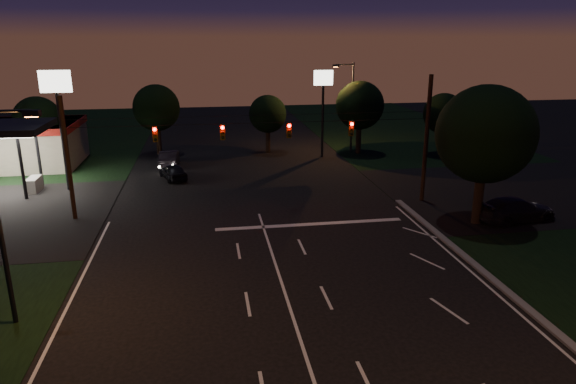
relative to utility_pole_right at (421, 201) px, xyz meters
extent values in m
plane|color=black|center=(-12.00, -15.00, 0.00)|extent=(140.00, 140.00, 0.00)
cube|color=black|center=(8.00, 1.00, 0.00)|extent=(20.00, 16.00, 0.02)
cube|color=silver|center=(-9.00, -3.50, 0.01)|extent=(12.00, 0.50, 0.01)
cylinder|color=black|center=(0.00, 0.00, 0.00)|extent=(0.30, 0.30, 9.00)
cylinder|color=black|center=(-24.00, 0.00, 0.00)|extent=(0.28, 0.28, 8.00)
cylinder|color=black|center=(-12.00, 0.00, 6.00)|extent=(24.00, 0.03, 0.03)
cylinder|color=black|center=(-12.00, 0.00, 6.50)|extent=(24.00, 0.02, 0.02)
cube|color=#3F3307|center=(-18.50, 0.00, 5.45)|extent=(0.32, 0.26, 1.00)
sphere|color=#FF0705|center=(-18.50, -0.16, 5.78)|extent=(0.22, 0.22, 0.22)
sphere|color=black|center=(-18.50, -0.16, 5.45)|extent=(0.20, 0.20, 0.20)
sphere|color=black|center=(-18.50, -0.16, 5.12)|extent=(0.20, 0.20, 0.20)
cube|color=#3F3307|center=(-14.20, 0.00, 5.45)|extent=(0.32, 0.26, 1.00)
sphere|color=#FF0705|center=(-14.20, -0.16, 5.78)|extent=(0.22, 0.22, 0.22)
sphere|color=black|center=(-14.20, -0.16, 5.45)|extent=(0.20, 0.20, 0.20)
sphere|color=black|center=(-14.20, -0.16, 5.12)|extent=(0.20, 0.20, 0.20)
cube|color=#3F3307|center=(-9.80, 0.00, 5.45)|extent=(0.32, 0.26, 1.00)
sphere|color=#FF0705|center=(-9.80, -0.16, 5.78)|extent=(0.22, 0.22, 0.22)
sphere|color=black|center=(-9.80, -0.16, 5.45)|extent=(0.20, 0.20, 0.20)
sphere|color=black|center=(-9.80, -0.16, 5.12)|extent=(0.20, 0.20, 0.20)
cube|color=#3F3307|center=(-5.50, 0.00, 5.45)|extent=(0.32, 0.26, 1.00)
sphere|color=#FF0705|center=(-5.50, -0.16, 5.78)|extent=(0.22, 0.22, 0.22)
sphere|color=black|center=(-5.50, -0.16, 5.45)|extent=(0.20, 0.20, 0.20)
sphere|color=black|center=(-5.50, -0.16, 5.12)|extent=(0.20, 0.20, 0.20)
cube|color=gray|center=(-28.50, 7.00, 0.55)|extent=(0.80, 2.00, 1.10)
cylinder|color=black|center=(-28.50, 5.00, 2.40)|extent=(0.24, 0.24, 4.80)
cylinder|color=black|center=(-28.50, 9.00, 2.40)|extent=(0.24, 0.24, 4.80)
cylinder|color=black|center=(-26.00, 7.00, 3.75)|extent=(0.24, 0.24, 7.50)
cube|color=white|center=(-26.00, 7.00, 8.30)|extent=(2.20, 0.30, 1.60)
cylinder|color=black|center=(-4.00, 15.00, 3.50)|extent=(0.24, 0.24, 7.00)
cube|color=white|center=(-4.00, 15.00, 7.70)|extent=(1.80, 0.30, 1.40)
cylinder|color=black|center=(-22.60, -13.00, 8.80)|extent=(1.80, 0.12, 0.12)
cube|color=black|center=(-21.70, -13.00, 8.70)|extent=(0.60, 0.35, 0.22)
cube|color=orange|center=(-21.70, -13.00, 8.58)|extent=(0.45, 0.25, 0.04)
cylinder|color=black|center=(-0.50, 17.00, 4.50)|extent=(0.20, 0.20, 9.00)
cylinder|color=black|center=(-1.40, 17.00, 8.80)|extent=(1.80, 0.12, 0.12)
cube|color=black|center=(-2.30, 17.00, 8.70)|extent=(0.60, 0.35, 0.22)
cube|color=orange|center=(-2.30, 17.00, 8.58)|extent=(0.45, 0.25, 0.04)
cylinder|color=black|center=(1.50, -5.00, 2.00)|extent=(0.60, 0.60, 4.00)
sphere|color=black|center=(1.50, -5.00, 5.76)|extent=(6.00, 6.00, 6.00)
sphere|color=black|center=(2.10, -4.55, 5.58)|extent=(4.50, 4.50, 4.50)
sphere|color=black|center=(0.90, -4.70, 5.62)|extent=(4.20, 4.20, 4.20)
cylinder|color=black|center=(-30.00, 15.00, 1.50)|extent=(0.49, 0.49, 3.00)
sphere|color=black|center=(-30.00, 15.00, 4.32)|extent=(4.20, 4.20, 4.20)
sphere|color=black|center=(-29.58, 15.32, 4.19)|extent=(3.15, 3.15, 3.15)
sphere|color=black|center=(-30.42, 15.21, 4.23)|extent=(2.94, 2.94, 2.94)
cylinder|color=black|center=(-20.00, 19.00, 1.62)|extent=(0.52, 0.52, 3.25)
sphere|color=black|center=(-20.00, 19.00, 4.68)|extent=(4.60, 4.60, 4.60)
sphere|color=black|center=(-19.54, 19.34, 4.54)|extent=(3.45, 3.45, 3.45)
sphere|color=black|center=(-20.46, 19.23, 4.58)|extent=(3.22, 3.22, 3.22)
cylinder|color=black|center=(-9.00, 18.00, 1.38)|extent=(0.47, 0.47, 2.75)
sphere|color=black|center=(-9.00, 18.00, 3.96)|extent=(3.80, 3.80, 3.80)
sphere|color=black|center=(-8.62, 18.28, 3.85)|extent=(2.85, 2.85, 2.85)
sphere|color=black|center=(-9.38, 18.19, 3.87)|extent=(2.66, 2.66, 2.66)
cylinder|color=black|center=(0.00, 16.00, 1.70)|extent=(0.53, 0.53, 3.40)
sphere|color=black|center=(0.00, 16.00, 4.90)|extent=(4.80, 4.80, 4.80)
sphere|color=black|center=(0.48, 16.36, 4.75)|extent=(3.60, 3.60, 3.60)
sphere|color=black|center=(-0.48, 16.24, 4.79)|extent=(3.36, 3.36, 3.36)
cylinder|color=black|center=(8.00, 14.00, 1.45)|extent=(0.48, 0.48, 2.90)
sphere|color=black|center=(8.00, 14.00, 4.18)|extent=(4.00, 4.00, 4.00)
sphere|color=black|center=(8.40, 14.30, 4.06)|extent=(3.00, 3.00, 3.00)
sphere|color=black|center=(7.60, 14.20, 4.09)|extent=(2.80, 2.80, 2.80)
imported|color=black|center=(-18.13, 8.92, 0.65)|extent=(2.75, 4.13, 1.31)
imported|color=black|center=(-18.70, 13.60, 0.74)|extent=(1.67, 4.53, 1.48)
imported|color=black|center=(4.20, -5.00, 0.78)|extent=(5.66, 3.00, 1.56)
camera|label=1|loc=(-15.32, -33.49, 11.45)|focal=32.00mm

